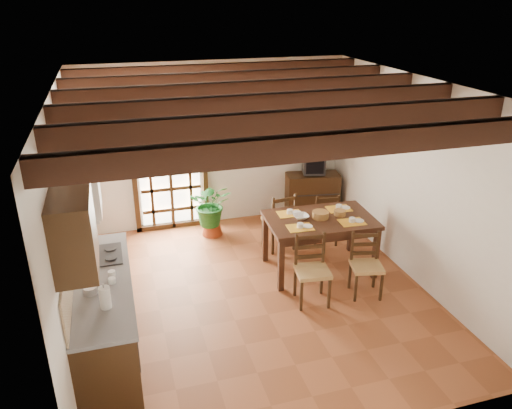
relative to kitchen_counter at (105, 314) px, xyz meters
name	(u,v)px	position (x,y,z in m)	size (l,w,h in m)	color
ground_plane	(257,294)	(1.96, 0.60, -0.47)	(5.00, 5.00, 0.00)	brown
room_shell	(257,168)	(1.96, 0.60, 1.34)	(4.52, 5.02, 2.81)	silver
ceiling_beams	(258,96)	(1.96, 0.60, 2.22)	(4.50, 4.34, 0.20)	black
french_door	(169,163)	(1.16, 3.05, 0.70)	(1.26, 0.11, 2.32)	white
kitchen_counter	(105,314)	(0.00, 0.00, 0.00)	(0.64, 2.25, 1.38)	black
upper_cabinet	(74,231)	(-0.12, -0.70, 1.38)	(0.35, 0.80, 0.70)	black
range_hood	(82,193)	(-0.09, 0.55, 1.26)	(0.38, 0.60, 0.54)	white
counter_items	(100,273)	(0.00, 0.09, 0.49)	(0.50, 1.43, 0.25)	black
dining_table	(320,225)	(3.01, 1.00, 0.25)	(1.57, 1.05, 0.83)	#351C11
chair_near_left	(312,282)	(2.59, 0.24, -0.18)	(0.48, 0.46, 0.93)	tan
chair_near_right	(365,276)	(3.35, 0.20, -0.20)	(0.47, 0.46, 0.87)	tan
chair_far_left	(279,231)	(2.67, 1.80, -0.17)	(0.49, 0.47, 0.95)	tan
chair_far_right	(324,227)	(3.43, 1.76, -0.20)	(0.46, 0.45, 0.88)	tan
table_setting	(321,211)	(3.01, 1.00, 0.46)	(1.11, 0.74, 0.10)	gold
table_bowl	(301,217)	(2.74, 1.07, 0.38)	(0.22, 0.22, 0.05)	white
sideboard	(312,195)	(3.66, 2.83, -0.07)	(0.94, 0.42, 0.80)	black
crt_tv	(314,164)	(3.66, 2.82, 0.51)	(0.46, 0.44, 0.33)	black
fuse_box	(299,119)	(3.46, 3.08, 1.28)	(0.25, 0.03, 0.32)	white
plant_pot	(212,229)	(1.74, 2.55, -0.36)	(0.35, 0.35, 0.21)	maroon
potted_plant	(211,204)	(1.74, 2.55, 0.10)	(1.77, 1.52, 1.98)	#144C19
wall_shelf	(354,143)	(4.10, 2.20, 1.04)	(0.20, 0.42, 0.20)	black
shelf_vase	(355,135)	(4.10, 2.20, 1.18)	(0.15, 0.15, 0.15)	#B2BFB2
shelf_flowers	(356,122)	(4.10, 2.20, 1.38)	(0.14, 0.14, 0.36)	gold
framed_picture	(362,110)	(4.18, 2.20, 1.58)	(0.03, 0.32, 0.32)	brown
pendant_lamp	(322,130)	(3.01, 1.10, 1.60)	(0.36, 0.36, 0.84)	black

